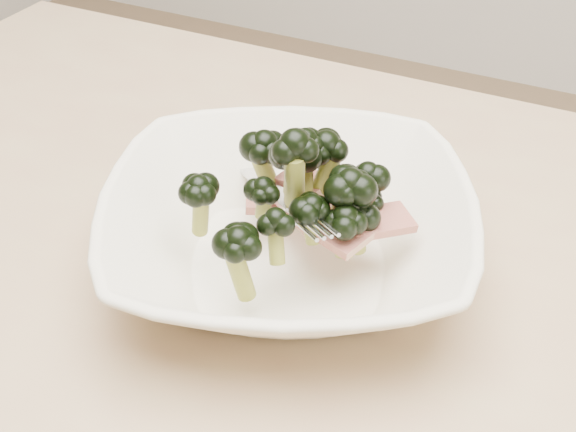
# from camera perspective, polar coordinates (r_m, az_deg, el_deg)

# --- Properties ---
(dining_table) EXTENTS (1.20, 0.80, 0.75)m
(dining_table) POSITION_cam_1_polar(r_m,az_deg,el_deg) (0.68, 1.58, -12.76)
(dining_table) COLOR tan
(dining_table) RESTS_ON ground
(broccoli_dish) EXTENTS (0.38, 0.38, 0.13)m
(broccoli_dish) POSITION_cam_1_polar(r_m,az_deg,el_deg) (0.62, 0.17, -0.75)
(broccoli_dish) COLOR #EEE4C9
(broccoli_dish) RESTS_ON dining_table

